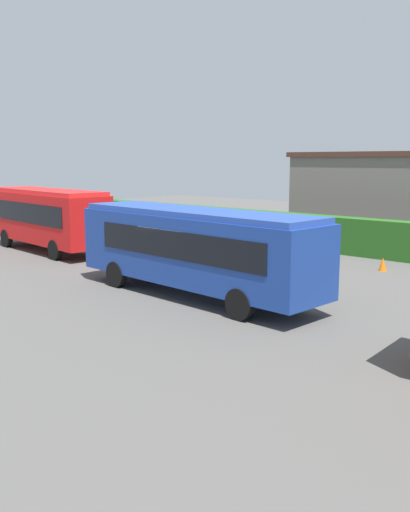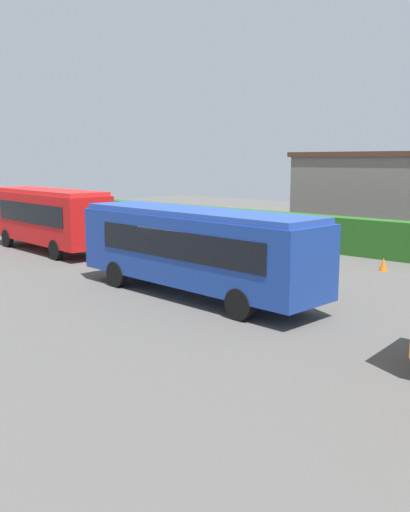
# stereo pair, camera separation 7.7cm
# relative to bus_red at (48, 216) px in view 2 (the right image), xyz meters

# --- Properties ---
(ground_plane) EXTENTS (83.18, 83.18, 0.00)m
(ground_plane) POSITION_rel_bus_red_xyz_m (12.36, -2.14, -1.89)
(ground_plane) COLOR #514F4C
(bus_red) EXTENTS (9.38, 3.20, 3.30)m
(bus_red) POSITION_rel_bus_red_xyz_m (0.00, 0.00, 0.00)
(bus_red) COLOR red
(bus_red) RESTS_ON ground_plane
(bus_blue) EXTENTS (10.52, 3.05, 3.12)m
(bus_blue) POSITION_rel_bus_red_xyz_m (12.84, -2.10, -0.09)
(bus_blue) COLOR navy
(bus_blue) RESTS_ON ground_plane
(person_left) EXTENTS (0.45, 0.39, 1.90)m
(person_left) POSITION_rel_bus_red_xyz_m (-0.96, 4.21, -0.87)
(person_left) COLOR black
(person_left) RESTS_ON ground_plane
(person_center) EXTENTS (0.53, 0.50, 1.93)m
(person_center) POSITION_rel_bus_red_xyz_m (-0.00, 3.94, -0.87)
(person_center) COLOR olive
(person_center) RESTS_ON ground_plane
(person_right) EXTENTS (0.33, 0.43, 1.86)m
(person_right) POSITION_rel_bus_red_xyz_m (12.32, 0.66, -0.90)
(person_right) COLOR #334C8C
(person_right) RESTS_ON ground_plane
(hedge_row) EXTENTS (53.59, 1.04, 1.91)m
(hedge_row) POSITION_rel_bus_red_xyz_m (12.36, 9.96, -0.94)
(hedge_row) COLOR #245A1C
(hedge_row) RESTS_ON ground_plane
(depot_building) EXTENTS (11.13, 6.09, 5.32)m
(depot_building) POSITION_rel_bus_red_xyz_m (11.66, 16.44, 0.78)
(depot_building) COLOR slate
(depot_building) RESTS_ON ground_plane
(traffic_cone) EXTENTS (0.36, 0.36, 0.60)m
(traffic_cone) POSITION_rel_bus_red_xyz_m (15.78, 6.88, -1.59)
(traffic_cone) COLOR orange
(traffic_cone) RESTS_ON ground_plane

